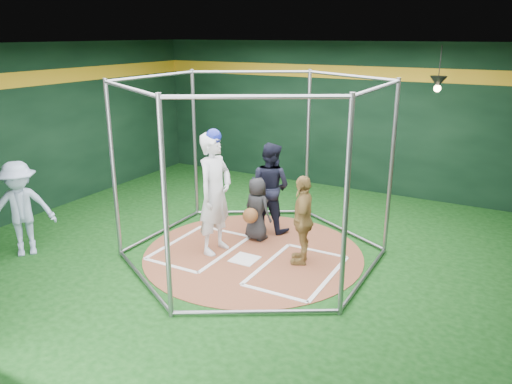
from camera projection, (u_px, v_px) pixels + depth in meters
The scene contains 12 objects.
room_shell at pixel (253, 156), 8.17m from camera, with size 10.10×9.10×3.53m.
clay_disc at pixel (253, 253), 8.70m from camera, with size 3.80×3.80×0.01m, color brown.
home_plate at pixel (245, 259), 8.44m from camera, with size 0.43×0.43×0.01m, color white.
batter_box_left at pixel (200, 247), 8.92m from camera, with size 1.17×1.77×0.01m.
batter_box_right at pixel (297, 270), 8.05m from camera, with size 1.17×1.77×0.01m.
batting_cage at pixel (253, 171), 8.24m from camera, with size 4.05×4.67×3.00m.
pendant_lamp_near at pixel (438, 82), 9.87m from camera, with size 0.34×0.34×0.90m.
batter_figure at pixel (215, 193), 8.47m from camera, with size 0.54×0.79×2.17m.
visitor_leopard at pixel (303, 220), 8.14m from camera, with size 0.88×0.37×1.50m, color tan.
catcher_figure at pixel (256, 209), 9.11m from camera, with size 0.64×0.64×1.17m.
umpire at pixel (270, 187), 9.49m from camera, with size 0.84×0.65×1.72m, color black.
bystander_blue at pixel (21, 209), 8.45m from camera, with size 1.07×0.61×1.65m, color #9EB1D1.
Camera 1 is at (3.86, -6.96, 3.67)m, focal length 35.00 mm.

